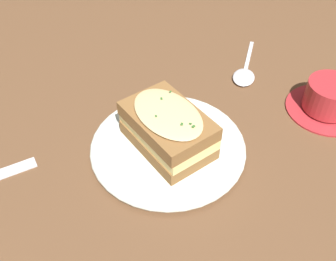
% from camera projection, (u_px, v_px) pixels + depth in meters
% --- Properties ---
extents(ground_plane, '(2.40, 2.40, 0.00)m').
position_uv_depth(ground_plane, '(150.00, 143.00, 0.67)').
color(ground_plane, brown).
extents(dinner_plate, '(0.26, 0.26, 0.02)m').
position_uv_depth(dinner_plate, '(168.00, 147.00, 0.65)').
color(dinner_plate, silver).
rests_on(dinner_plate, ground_plane).
extents(sandwich, '(0.13, 0.17, 0.08)m').
position_uv_depth(sandwich, '(168.00, 129.00, 0.62)').
color(sandwich, brown).
rests_on(sandwich, dinner_plate).
extents(teacup_with_saucer, '(0.15, 0.15, 0.06)m').
position_uv_depth(teacup_with_saucer, '(329.00, 99.00, 0.72)').
color(teacup_with_saucer, '#AD282D').
rests_on(teacup_with_saucer, ground_plane).
extents(spoon, '(0.13, 0.15, 0.01)m').
position_uv_depth(spoon, '(244.00, 75.00, 0.80)').
color(spoon, silver).
rests_on(spoon, ground_plane).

